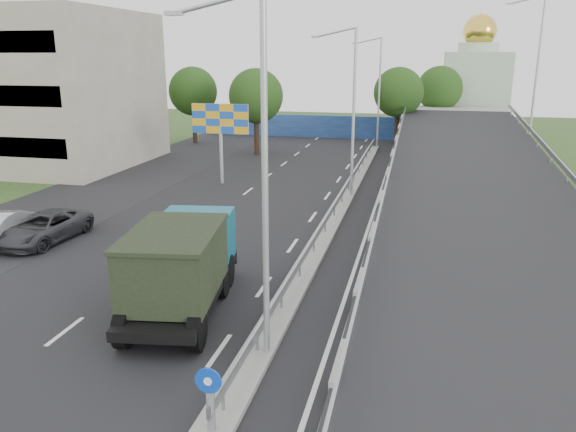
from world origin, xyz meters
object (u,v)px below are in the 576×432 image
(lamp_post_far, at_px, (377,87))
(parked_car_c, at_px, (44,228))
(dump_truck, at_px, (182,262))
(lamp_post_mid, at_px, (351,104))
(billboard, at_px, (220,123))
(lamp_post_near, at_px, (258,165))
(church, at_px, (475,86))
(sign_bollard, at_px, (210,399))

(lamp_post_far, xyz_separation_m, parked_car_c, (-13.06, -32.06, -5.10))
(lamp_post_far, xyz_separation_m, dump_truck, (-3.54, -37.45, -4.05))
(lamp_post_mid, relative_size, billboard, 1.83)
(lamp_post_near, xyz_separation_m, billboard, (-9.11, 22.00, -1.62))
(dump_truck, bearing_deg, lamp_post_near, -44.49)
(lamp_post_near, bearing_deg, lamp_post_far, 90.00)
(church, bearing_deg, lamp_post_near, -100.38)
(lamp_post_far, height_order, parked_car_c, lamp_post_far)
(billboard, relative_size, dump_truck, 0.73)
(sign_bollard, xyz_separation_m, parked_car_c, (-12.95, 11.77, -0.33))
(sign_bollard, bearing_deg, lamp_post_mid, 89.74)
(lamp_post_mid, distance_m, church, 35.41)
(parked_car_c, bearing_deg, billboard, 78.00)
(lamp_post_near, distance_m, church, 54.90)
(lamp_post_near, bearing_deg, sign_bollard, -91.64)
(sign_bollard, bearing_deg, lamp_post_near, 88.36)
(lamp_post_mid, bearing_deg, lamp_post_far, 90.00)
(parked_car_c, bearing_deg, church, 67.20)
(billboard, bearing_deg, lamp_post_near, -67.51)
(billboard, bearing_deg, parked_car_c, -105.68)
(lamp_post_near, bearing_deg, church, 79.62)
(dump_truck, height_order, parked_car_c, dump_truck)
(lamp_post_near, bearing_deg, billboard, 112.49)
(lamp_post_far, distance_m, church, 17.15)
(lamp_post_far, height_order, dump_truck, lamp_post_far)
(church, height_order, dump_truck, church)
(lamp_post_near, bearing_deg, lamp_post_mid, 90.00)
(lamp_post_near, xyz_separation_m, lamp_post_far, (0.00, 40.00, 0.00))
(sign_bollard, relative_size, lamp_post_far, 0.17)
(lamp_post_far, height_order, billboard, lamp_post_far)
(lamp_post_near, relative_size, dump_truck, 1.34)
(dump_truck, bearing_deg, billboard, 97.21)
(lamp_post_near, distance_m, dump_truck, 5.95)
(church, bearing_deg, billboard, -120.70)
(billboard, xyz_separation_m, dump_truck, (5.57, -19.45, -2.42))
(lamp_post_mid, distance_m, billboard, 9.47)
(dump_truck, distance_m, parked_car_c, 10.99)
(church, bearing_deg, parked_car_c, -116.48)
(sign_bollard, bearing_deg, church, 80.19)
(sign_bollard, xyz_separation_m, lamp_post_far, (0.11, 43.83, 4.77))
(lamp_post_near, xyz_separation_m, church, (9.89, 54.00, -0.50))
(sign_bollard, height_order, parked_car_c, sign_bollard)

